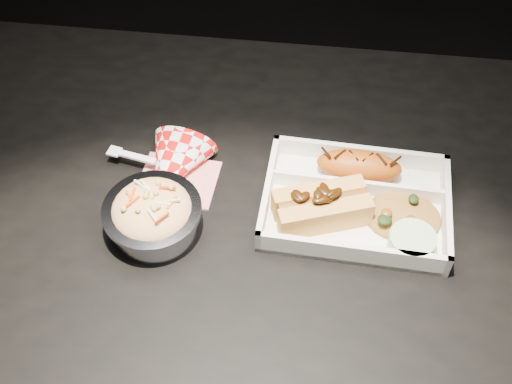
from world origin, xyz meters
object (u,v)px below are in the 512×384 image
fried_pastry (359,166)px  dining_table (245,261)px  foil_coleslaw_cup (153,214)px  hotdog (322,205)px  napkin_fork (172,168)px  food_tray (355,205)px

fried_pastry → dining_table: bearing=-146.3°
foil_coleslaw_cup → dining_table: bearing=10.1°
fried_pastry → hotdog: 0.09m
napkin_fork → hotdog: bearing=-3.0°
fried_pastry → hotdog: hotdog is taller
food_tray → napkin_fork: size_ratio=1.54×
food_tray → foil_coleslaw_cup: bearing=-163.8°
food_tray → fried_pastry: 0.06m
hotdog → napkin_fork: napkin_fork is taller
fried_pastry → hotdog: size_ratio=0.87×
dining_table → food_tray: bearing=17.0°
dining_table → napkin_fork: 0.17m
fried_pastry → foil_coleslaw_cup: (-0.27, -0.12, 0.00)m
hotdog → fried_pastry: bearing=39.3°
fried_pastry → foil_coleslaw_cup: 0.29m
hotdog → napkin_fork: (-0.22, 0.06, -0.02)m
fried_pastry → napkin_fork: 0.27m
hotdog → foil_coleslaw_cup: foil_coleslaw_cup is taller
dining_table → food_tray: size_ratio=4.67×
dining_table → fried_pastry: 0.22m
foil_coleslaw_cup → napkin_fork: 0.10m
dining_table → hotdog: bearing=11.2°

